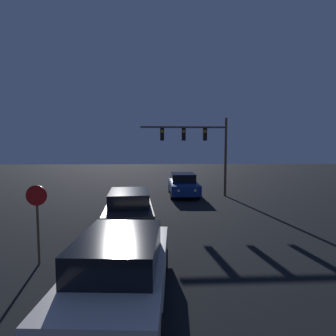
# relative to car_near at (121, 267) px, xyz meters

# --- Properties ---
(car_near) EXTENTS (2.33, 5.01, 1.63)m
(car_near) POSITION_rel_car_near_xyz_m (0.00, 0.00, 0.00)
(car_near) COLOR beige
(car_near) RESTS_ON ground_plane
(car_mid) EXTENTS (2.37, 5.02, 1.63)m
(car_mid) POSITION_rel_car_near_xyz_m (-0.41, 5.92, 0.00)
(car_mid) COLOR black
(car_mid) RESTS_ON ground_plane
(car_far) EXTENTS (2.06, 4.91, 1.63)m
(car_far) POSITION_rel_car_near_xyz_m (2.83, 13.53, 0.00)
(car_far) COLOR navy
(car_far) RESTS_ON ground_plane
(traffic_signal_mast) EXTENTS (6.28, 0.30, 5.71)m
(traffic_signal_mast) POSITION_rel_car_near_xyz_m (3.98, 13.09, 3.15)
(traffic_signal_mast) COLOR brown
(traffic_signal_mast) RESTS_ON ground_plane
(stop_sign) EXTENTS (0.62, 0.07, 2.43)m
(stop_sign) POSITION_rel_car_near_xyz_m (-2.77, 2.08, 0.83)
(stop_sign) COLOR brown
(stop_sign) RESTS_ON ground_plane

